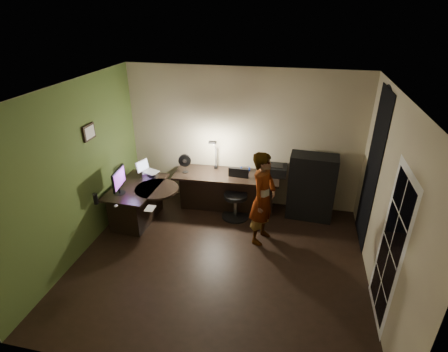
% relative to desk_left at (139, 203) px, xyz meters
% --- Properties ---
extents(floor, '(4.50, 4.00, 0.01)m').
position_rel_desk_left_xyz_m(floor, '(1.73, -0.85, -0.37)').
color(floor, black).
rests_on(floor, ground).
extents(ceiling, '(4.50, 4.00, 0.01)m').
position_rel_desk_left_xyz_m(ceiling, '(1.73, -0.85, 2.34)').
color(ceiling, silver).
rests_on(ceiling, floor).
extents(wall_back, '(4.50, 0.01, 2.70)m').
position_rel_desk_left_xyz_m(wall_back, '(1.73, 1.16, 0.99)').
color(wall_back, tan).
rests_on(wall_back, floor).
extents(wall_front, '(4.50, 0.01, 2.70)m').
position_rel_desk_left_xyz_m(wall_front, '(1.73, -2.85, 0.99)').
color(wall_front, tan).
rests_on(wall_front, floor).
extents(wall_left, '(0.01, 4.00, 2.70)m').
position_rel_desk_left_xyz_m(wall_left, '(-0.53, -0.85, 0.99)').
color(wall_left, tan).
rests_on(wall_left, floor).
extents(wall_right, '(0.01, 4.00, 2.70)m').
position_rel_desk_left_xyz_m(wall_right, '(3.98, -0.85, 0.99)').
color(wall_right, tan).
rests_on(wall_right, floor).
extents(green_wall_overlay, '(0.00, 4.00, 2.70)m').
position_rel_desk_left_xyz_m(green_wall_overlay, '(-0.51, -0.85, 0.99)').
color(green_wall_overlay, '#475D27').
rests_on(green_wall_overlay, floor).
extents(arched_doorway, '(0.01, 0.90, 2.60)m').
position_rel_desk_left_xyz_m(arched_doorway, '(3.97, 0.30, 0.94)').
color(arched_doorway, black).
rests_on(arched_doorway, floor).
extents(french_door, '(0.02, 0.92, 2.10)m').
position_rel_desk_left_xyz_m(french_door, '(3.96, -1.40, 0.69)').
color(french_door, white).
rests_on(french_door, floor).
extents(framed_picture, '(0.04, 0.30, 0.25)m').
position_rel_desk_left_xyz_m(framed_picture, '(-0.49, -0.40, 1.49)').
color(framed_picture, black).
rests_on(framed_picture, wall_left).
extents(desk_left, '(0.83, 1.29, 0.73)m').
position_rel_desk_left_xyz_m(desk_left, '(0.00, 0.00, 0.00)').
color(desk_left, black).
rests_on(desk_left, floor).
extents(desk_right, '(2.03, 0.80, 0.75)m').
position_rel_desk_left_xyz_m(desk_right, '(1.50, 0.78, 0.01)').
color(desk_right, black).
rests_on(desk_right, floor).
extents(cabinet, '(0.86, 0.47, 1.26)m').
position_rel_desk_left_xyz_m(cabinet, '(3.10, 0.82, 0.27)').
color(cabinet, black).
rests_on(cabinet, floor).
extents(laptop_stand, '(0.27, 0.24, 0.10)m').
position_rel_desk_left_xyz_m(laptop_stand, '(0.10, 0.42, 0.41)').
color(laptop_stand, silver).
rests_on(laptop_stand, desk_left).
extents(laptop, '(0.40, 0.39, 0.22)m').
position_rel_desk_left_xyz_m(laptop, '(0.10, 0.42, 0.57)').
color(laptop, silver).
rests_on(laptop, laptop_stand).
extents(monitor, '(0.16, 0.52, 0.33)m').
position_rel_desk_left_xyz_m(monitor, '(-0.17, -0.30, 0.52)').
color(monitor, black).
rests_on(monitor, desk_left).
extents(mouse, '(0.08, 0.09, 0.03)m').
position_rel_desk_left_xyz_m(mouse, '(-0.02, -0.72, 0.37)').
color(mouse, silver).
rests_on(mouse, desk_left).
extents(phone, '(0.08, 0.13, 0.01)m').
position_rel_desk_left_xyz_m(phone, '(0.06, 0.06, 0.36)').
color(phone, black).
rests_on(phone, desk_left).
extents(pen, '(0.01, 0.12, 0.01)m').
position_rel_desk_left_xyz_m(pen, '(0.50, 0.13, 0.36)').
color(pen, black).
rests_on(pen, desk_left).
extents(speaker, '(0.09, 0.09, 0.19)m').
position_rel_desk_left_xyz_m(speaker, '(-0.38, -0.70, 0.45)').
color(speaker, black).
rests_on(speaker, desk_left).
extents(notepad, '(0.15, 0.20, 0.01)m').
position_rel_desk_left_xyz_m(notepad, '(0.54, -0.66, 0.36)').
color(notepad, silver).
rests_on(notepad, desk_left).
extents(desk_fan, '(0.27, 0.19, 0.37)m').
position_rel_desk_left_xyz_m(desk_fan, '(0.71, 0.70, 0.57)').
color(desk_fan, black).
rests_on(desk_fan, desk_right).
extents(headphones, '(0.21, 0.12, 0.10)m').
position_rel_desk_left_xyz_m(headphones, '(1.82, 1.01, 0.44)').
color(headphones, '#0D299C').
rests_on(headphones, desk_right).
extents(printer, '(0.47, 0.37, 0.20)m').
position_rel_desk_left_xyz_m(printer, '(2.39, 0.96, 0.49)').
color(printer, black).
rests_on(printer, desk_right).
extents(desk_lamp, '(0.24, 0.35, 0.71)m').
position_rel_desk_left_xyz_m(desk_lamp, '(1.24, 0.98, 0.74)').
color(desk_lamp, black).
rests_on(desk_lamp, desk_right).
extents(office_chair, '(0.54, 0.54, 0.93)m').
position_rel_desk_left_xyz_m(office_chair, '(1.74, 0.50, 0.10)').
color(office_chair, black).
rests_on(office_chair, floor).
extents(person, '(0.54, 0.67, 1.63)m').
position_rel_desk_left_xyz_m(person, '(2.30, -0.10, 0.45)').
color(person, '#D8A88C').
rests_on(person, floor).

